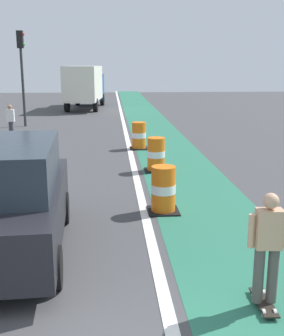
{
  "coord_description": "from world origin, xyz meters",
  "views": [
    {
      "loc": [
        0.15,
        -3.71,
        3.37
      ],
      "look_at": [
        0.84,
        5.69,
        1.1
      ],
      "focal_mm": 46.25,
      "sensor_mm": 36.0,
      "label": 1
    }
  ],
  "objects_px": {
    "traffic_barrel_back": "(139,136)",
    "delivery_truck_down_block": "(85,84)",
    "parked_suv_nearest": "(10,198)",
    "traffic_barrel_mid": "(156,155)",
    "traffic_light_corner": "(22,62)",
    "skateboarder_on_lane": "(268,247)",
    "pedestrian_waiting": "(11,121)",
    "traffic_barrel_front": "(163,190)"
  },
  "relations": [
    {
      "from": "skateboarder_on_lane",
      "to": "parked_suv_nearest",
      "type": "relative_size",
      "value": 0.36
    },
    {
      "from": "parked_suv_nearest",
      "to": "traffic_barrel_back",
      "type": "distance_m",
      "value": 10.24
    },
    {
      "from": "skateboarder_on_lane",
      "to": "traffic_barrel_mid",
      "type": "relative_size",
      "value": 1.55
    },
    {
      "from": "traffic_barrel_mid",
      "to": "traffic_light_corner",
      "type": "distance_m",
      "value": 12.85
    },
    {
      "from": "traffic_barrel_back",
      "to": "delivery_truck_down_block",
      "type": "height_order",
      "value": "delivery_truck_down_block"
    },
    {
      "from": "traffic_barrel_front",
      "to": "pedestrian_waiting",
      "type": "height_order",
      "value": "pedestrian_waiting"
    },
    {
      "from": "traffic_barrel_back",
      "to": "pedestrian_waiting",
      "type": "relative_size",
      "value": 0.68
    },
    {
      "from": "traffic_barrel_mid",
      "to": "traffic_barrel_front",
      "type": "bearing_deg",
      "value": -93.55
    },
    {
      "from": "skateboarder_on_lane",
      "to": "traffic_barrel_back",
      "type": "height_order",
      "value": "skateboarder_on_lane"
    },
    {
      "from": "parked_suv_nearest",
      "to": "traffic_light_corner",
      "type": "xyz_separation_m",
      "value": [
        -2.92,
        16.86,
        2.47
      ]
    },
    {
      "from": "parked_suv_nearest",
      "to": "traffic_light_corner",
      "type": "height_order",
      "value": "traffic_light_corner"
    },
    {
      "from": "delivery_truck_down_block",
      "to": "traffic_barrel_front",
      "type": "bearing_deg",
      "value": -82.7
    },
    {
      "from": "traffic_barrel_back",
      "to": "delivery_truck_down_block",
      "type": "relative_size",
      "value": 0.14
    },
    {
      "from": "traffic_barrel_back",
      "to": "traffic_light_corner",
      "type": "relative_size",
      "value": 0.21
    },
    {
      "from": "traffic_barrel_front",
      "to": "delivery_truck_down_block",
      "type": "xyz_separation_m",
      "value": [
        -3.12,
        24.37,
        1.31
      ]
    },
    {
      "from": "traffic_light_corner",
      "to": "traffic_barrel_front",
      "type": "bearing_deg",
      "value": -68.19
    },
    {
      "from": "traffic_barrel_front",
      "to": "traffic_barrel_back",
      "type": "relative_size",
      "value": 1.0
    },
    {
      "from": "parked_suv_nearest",
      "to": "delivery_truck_down_block",
      "type": "distance_m",
      "value": 26.4
    },
    {
      "from": "parked_suv_nearest",
      "to": "traffic_barrel_back",
      "type": "bearing_deg",
      "value": 73.19
    },
    {
      "from": "traffic_barrel_front",
      "to": "parked_suv_nearest",
      "type": "bearing_deg",
      "value": -146.16
    },
    {
      "from": "delivery_truck_down_block",
      "to": "traffic_light_corner",
      "type": "xyz_separation_m",
      "value": [
        -2.81,
        -9.53,
        1.65
      ]
    },
    {
      "from": "traffic_barrel_front",
      "to": "traffic_barrel_back",
      "type": "height_order",
      "value": "same"
    },
    {
      "from": "skateboarder_on_lane",
      "to": "parked_suv_nearest",
      "type": "bearing_deg",
      "value": 151.7
    },
    {
      "from": "skateboarder_on_lane",
      "to": "traffic_barrel_mid",
      "type": "xyz_separation_m",
      "value": [
        -0.7,
        8.12,
        -0.38
      ]
    },
    {
      "from": "delivery_truck_down_block",
      "to": "pedestrian_waiting",
      "type": "relative_size",
      "value": 4.82
    },
    {
      "from": "traffic_barrel_mid",
      "to": "delivery_truck_down_block",
      "type": "bearing_deg",
      "value": 99.37
    },
    {
      "from": "traffic_barrel_mid",
      "to": "parked_suv_nearest",
      "type": "bearing_deg",
      "value": -118.56
    },
    {
      "from": "traffic_barrel_mid",
      "to": "traffic_barrel_back",
      "type": "distance_m",
      "value": 3.81
    },
    {
      "from": "delivery_truck_down_block",
      "to": "traffic_light_corner",
      "type": "relative_size",
      "value": 1.52
    },
    {
      "from": "traffic_barrel_mid",
      "to": "traffic_light_corner",
      "type": "xyz_separation_m",
      "value": [
        -6.18,
        10.87,
        2.97
      ]
    },
    {
      "from": "skateboarder_on_lane",
      "to": "traffic_light_corner",
      "type": "xyz_separation_m",
      "value": [
        -6.88,
        18.99,
        2.59
      ]
    },
    {
      "from": "parked_suv_nearest",
      "to": "traffic_barrel_mid",
      "type": "relative_size",
      "value": 4.31
    },
    {
      "from": "parked_suv_nearest",
      "to": "traffic_barrel_front",
      "type": "distance_m",
      "value": 3.66
    },
    {
      "from": "delivery_truck_down_block",
      "to": "parked_suv_nearest",
      "type": "bearing_deg",
      "value": -89.77
    },
    {
      "from": "traffic_light_corner",
      "to": "parked_suv_nearest",
      "type": "bearing_deg",
      "value": -80.17
    },
    {
      "from": "traffic_barrel_front",
      "to": "traffic_barrel_mid",
      "type": "height_order",
      "value": "same"
    },
    {
      "from": "traffic_barrel_back",
      "to": "delivery_truck_down_block",
      "type": "bearing_deg",
      "value": 100.46
    },
    {
      "from": "pedestrian_waiting",
      "to": "skateboarder_on_lane",
      "type": "bearing_deg",
      "value": -65.2
    },
    {
      "from": "skateboarder_on_lane",
      "to": "traffic_barrel_back",
      "type": "distance_m",
      "value": 11.97
    },
    {
      "from": "traffic_barrel_mid",
      "to": "traffic_barrel_back",
      "type": "relative_size",
      "value": 1.0
    },
    {
      "from": "skateboarder_on_lane",
      "to": "pedestrian_waiting",
      "type": "xyz_separation_m",
      "value": [
        -6.62,
        14.32,
        -0.05
      ]
    },
    {
      "from": "parked_suv_nearest",
      "to": "skateboarder_on_lane",
      "type": "bearing_deg",
      "value": -28.3
    }
  ]
}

